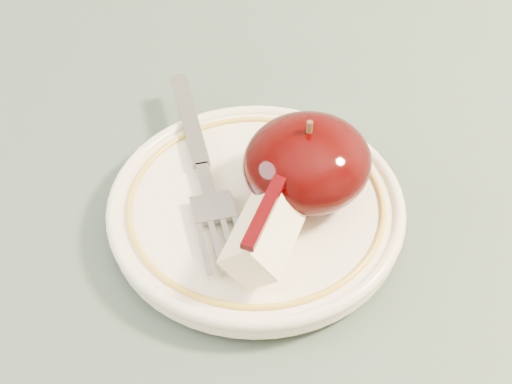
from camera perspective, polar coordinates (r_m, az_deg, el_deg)
table at (r=0.55m, az=-3.18°, el=-8.53°), size 0.90×0.90×0.75m
plate at (r=0.47m, az=0.00°, el=-1.18°), size 0.20×0.20×0.02m
apple_half at (r=0.46m, az=4.10°, el=2.37°), size 0.08×0.08×0.06m
apple_wedge at (r=0.43m, az=1.33°, el=-1.97°), size 0.09×0.08×0.04m
fork at (r=0.48m, az=-4.34°, el=2.03°), size 0.09×0.18×0.00m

